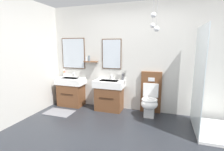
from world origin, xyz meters
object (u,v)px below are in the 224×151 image
object	(u,v)px
vanity_sink_left	(71,91)
toothbrush_cup	(64,74)
shower_tray	(214,112)
toilet	(150,99)
vanity_sink_right	(109,94)
soap_dispenser	(123,77)

from	to	relation	value
vanity_sink_left	toothbrush_cup	size ratio (longest dim) A/B	3.66
toothbrush_cup	shower_tray	bearing A→B (deg)	-9.86
shower_tray	toilet	bearing A→B (deg)	158.88
vanity_sink_right	shower_tray	xyz separation A→B (m)	(2.20, -0.47, -0.00)
shower_tray	vanity_sink_left	bearing A→B (deg)	171.81
vanity_sink_left	shower_tray	xyz separation A→B (m)	(3.29, -0.47, -0.00)
toilet	soap_dispenser	xyz separation A→B (m)	(-0.70, 0.17, 0.46)
vanity_sink_left	vanity_sink_right	size ratio (longest dim) A/B	1.00
toilet	toothbrush_cup	bearing A→B (deg)	176.15
vanity_sink_right	shower_tray	world-z (taller)	shower_tray
toothbrush_cup	shower_tray	world-z (taller)	shower_tray
vanity_sink_left	toothbrush_cup	bearing A→B (deg)	152.94
vanity_sink_left	vanity_sink_right	bearing A→B (deg)	0.00
toilet	vanity_sink_left	bearing A→B (deg)	179.68
vanity_sink_left	toilet	bearing A→B (deg)	-0.32
vanity_sink_left	toothbrush_cup	distance (m)	0.53
vanity_sink_right	toilet	xyz separation A→B (m)	(1.00, -0.01, -0.02)
vanity_sink_left	soap_dispenser	bearing A→B (deg)	6.52
toilet	toothbrush_cup	size ratio (longest dim) A/B	4.82
vanity_sink_right	soap_dispenser	world-z (taller)	soap_dispenser
toothbrush_cup	soap_dispenser	xyz separation A→B (m)	(1.68, 0.01, 0.02)
vanity_sink_right	toilet	distance (m)	1.00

